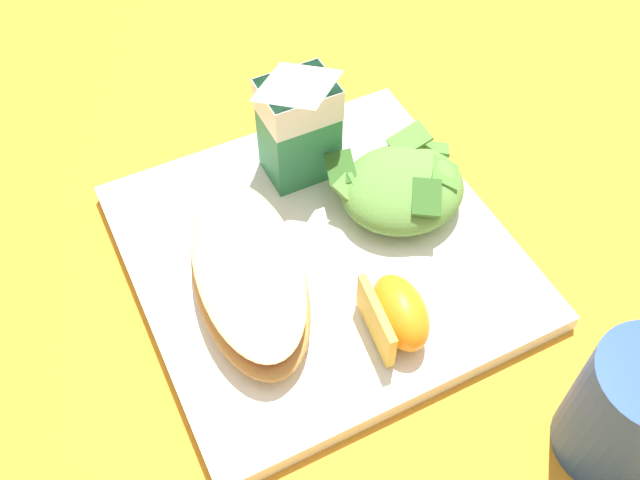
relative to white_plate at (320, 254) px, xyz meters
name	(u,v)px	position (x,y,z in m)	size (l,w,h in m)	color
ground	(320,260)	(0.00, 0.00, -0.01)	(3.00, 3.00, 0.00)	orange
white_plate	(320,254)	(0.00, 0.00, 0.00)	(0.28, 0.28, 0.02)	white
cheesy_pizza_bread	(249,276)	(-0.06, -0.01, 0.03)	(0.11, 0.18, 0.04)	tan
green_salad_pile	(402,188)	(0.08, 0.01, 0.03)	(0.11, 0.10, 0.04)	#5B8E3D
milk_carton	(298,116)	(0.02, 0.08, 0.07)	(0.06, 0.04, 0.11)	#2D8451
orange_wedge_front	(398,313)	(0.02, -0.09, 0.03)	(0.04, 0.06, 0.04)	orange
drinking_blue_cup	(630,412)	(0.10, -0.22, 0.04)	(0.07, 0.07, 0.10)	#284CA3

